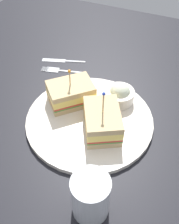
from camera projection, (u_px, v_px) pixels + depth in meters
The scene contains 8 objects.
ground_plane at pixel (90, 124), 61.71cm from camera, with size 119.07×119.07×2.00cm, color black.
plate at pixel (90, 120), 60.58cm from camera, with size 29.34×29.34×1.13cm, color silver.
sandwich_half_front at pixel (102, 121), 55.76cm from camera, with size 11.47×12.66×11.06cm.
sandwich_half_back at pixel (71, 93), 62.00cm from camera, with size 12.45×12.40×9.66cm.
coleslaw_bowl at pixel (120, 95), 62.71cm from camera, with size 7.06×7.06×5.09cm.
drink_glass at pixel (91, 197), 43.47cm from camera, with size 6.58×6.58×9.22cm.
fork at pixel (57, 70), 74.26cm from camera, with size 11.89×4.14×0.35cm.
knife at pixel (61, 60), 77.50cm from camera, with size 12.58×5.11×0.35cm.
Camera 1 is at (-16.26, 37.15, 45.61)cm, focal length 41.73 mm.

